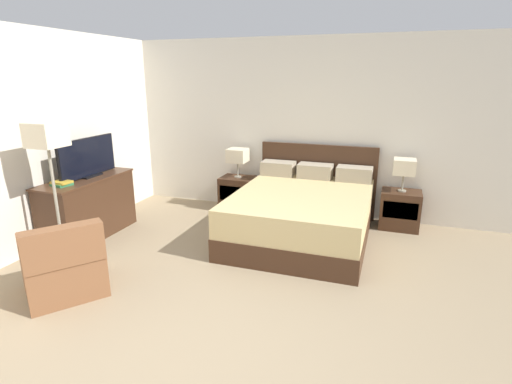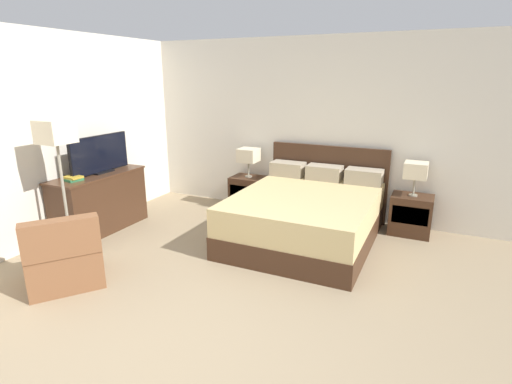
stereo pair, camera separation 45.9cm
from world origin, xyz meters
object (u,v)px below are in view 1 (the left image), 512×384
object	(u,v)px
table_lamp_left	(238,156)
table_lamp_right	(404,167)
nightstand_left	(238,194)
tv	(88,158)
book_red_cover	(62,184)
dresser	(88,206)
floor_lamp	(48,146)
nightstand_right	(400,210)
bed	(302,213)
armchair_by_window	(64,266)
book_blue_cover	(62,182)

from	to	relation	value
table_lamp_left	table_lamp_right	xyz separation A→B (m)	(2.40, 0.00, 0.00)
nightstand_left	tv	bearing A→B (deg)	-133.24
book_red_cover	table_lamp_right	bearing A→B (deg)	27.68
table_lamp_right	dresser	bearing A→B (deg)	-157.09
book_red_cover	floor_lamp	bearing A→B (deg)	-54.55
nightstand_right	book_red_cover	xyz separation A→B (m)	(-3.84, -2.01, 0.54)
table_lamp_left	floor_lamp	distance (m)	2.69
nightstand_left	table_lamp_right	size ratio (longest dim) A/B	1.19
bed	floor_lamp	distance (m)	3.04
floor_lamp	armchair_by_window	bearing A→B (deg)	-44.46
table_lamp_left	book_blue_cover	world-z (taller)	table_lamp_left
tv	table_lamp_right	bearing A→B (deg)	21.83
nightstand_left	dresser	bearing A→B (deg)	-131.74
nightstand_right	armchair_by_window	world-z (taller)	armchair_by_window
nightstand_right	book_red_cover	size ratio (longest dim) A/B	2.60
floor_lamp	nightstand_right	bearing A→B (deg)	33.39
tv	book_red_cover	world-z (taller)	tv
table_lamp_left	floor_lamp	bearing A→B (deg)	-116.72
nightstand_right	dresser	world-z (taller)	dresser
nightstand_left	book_blue_cover	world-z (taller)	book_blue_cover
dresser	nightstand_right	bearing A→B (deg)	22.89
armchair_by_window	nightstand_left	bearing A→B (deg)	77.33
nightstand_right	tv	bearing A→B (deg)	-158.19
armchair_by_window	floor_lamp	xyz separation A→B (m)	(-0.54, 0.53, 1.04)
armchair_by_window	book_blue_cover	bearing A→B (deg)	131.72
tv	armchair_by_window	world-z (taller)	tv
nightstand_right	book_red_cover	distance (m)	4.37
book_red_cover	armchair_by_window	size ratio (longest dim) A/B	0.21
bed	tv	bearing A→B (deg)	-163.68
table_lamp_right	tv	world-z (taller)	tv
table_lamp_left	tv	size ratio (longest dim) A/B	0.46
nightstand_left	nightstand_right	bearing A→B (deg)	0.00
nightstand_right	floor_lamp	size ratio (longest dim) A/B	0.33
table_lamp_left	tv	distance (m)	2.12
bed	book_red_cover	distance (m)	2.96
book_red_cover	floor_lamp	size ratio (longest dim) A/B	0.13
table_lamp_left	dresser	xyz separation A→B (m)	(-1.45, -1.63, -0.46)
nightstand_right	book_blue_cover	xyz separation A→B (m)	(-3.84, -2.01, 0.57)
dresser	floor_lamp	distance (m)	1.21
table_lamp_right	book_blue_cover	bearing A→B (deg)	-152.29
bed	book_blue_cover	bearing A→B (deg)	-154.66
nightstand_right	bed	bearing A→B (deg)	-147.49
bed	dresser	size ratio (longest dim) A/B	1.58
tv	armchair_by_window	size ratio (longest dim) A/B	1.01
tv	nightstand_left	bearing A→B (deg)	46.76
table_lamp_left	book_red_cover	bearing A→B (deg)	-125.60
nightstand_right	table_lamp_right	distance (m)	0.60
armchair_by_window	floor_lamp	distance (m)	1.29
armchair_by_window	floor_lamp	world-z (taller)	floor_lamp
bed	dresser	distance (m)	2.78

